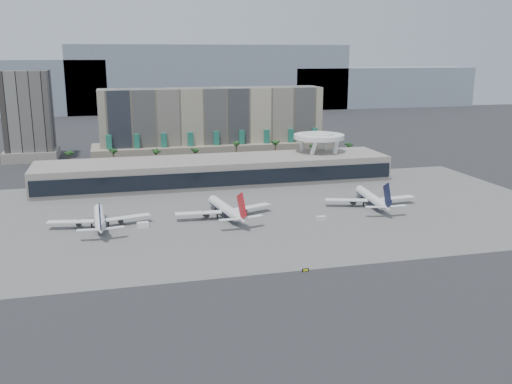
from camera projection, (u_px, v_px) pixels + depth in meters
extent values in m
plane|color=#232326|center=(281.00, 260.00, 175.21)|extent=(900.00, 900.00, 0.00)
cube|color=#5B5B59|center=(241.00, 213.00, 226.96)|extent=(260.00, 130.00, 0.06)
cube|color=gray|center=(210.00, 78.00, 623.59)|extent=(300.00, 60.00, 70.00)
cube|color=gray|center=(377.00, 87.00, 674.49)|extent=(220.00, 60.00, 45.00)
cube|color=tan|center=(213.00, 124.00, 337.30)|extent=(130.00, 22.00, 42.00)
cube|color=tan|center=(214.00, 151.00, 339.23)|extent=(140.00, 30.00, 10.00)
cube|color=#1F6D58|center=(110.00, 151.00, 314.49)|extent=(3.00, 2.00, 18.00)
cube|color=#1F6D58|center=(137.00, 150.00, 318.08)|extent=(3.00, 2.00, 18.00)
cube|color=#1F6D58|center=(164.00, 149.00, 321.68)|extent=(3.00, 2.00, 18.00)
cube|color=#1F6D58|center=(191.00, 148.00, 325.27)|extent=(3.00, 2.00, 18.00)
cube|color=#1F6D58|center=(217.00, 147.00, 328.87)|extent=(3.00, 2.00, 18.00)
cube|color=#1F6D58|center=(242.00, 146.00, 332.46)|extent=(3.00, 2.00, 18.00)
cube|color=#1F6D58|center=(267.00, 145.00, 336.06)|extent=(3.00, 2.00, 18.00)
cube|color=#1F6D58|center=(291.00, 144.00, 339.65)|extent=(3.00, 2.00, 18.00)
cube|color=#1F6D58|center=(315.00, 143.00, 343.24)|extent=(3.00, 2.00, 18.00)
cube|color=black|center=(29.00, 116.00, 334.48)|extent=(26.00, 26.00, 52.00)
cube|color=#A2998E|center=(32.00, 154.00, 339.96)|extent=(30.00, 30.00, 6.00)
cube|color=#A2998E|center=(216.00, 171.00, 277.30)|extent=(170.00, 32.00, 12.00)
cube|color=black|center=(222.00, 179.00, 262.18)|extent=(168.00, 0.60, 7.00)
cube|color=black|center=(216.00, 156.00, 275.58)|extent=(170.00, 12.00, 2.50)
cylinder|color=white|center=(326.00, 151.00, 302.45)|extent=(6.98, 6.99, 21.89)
cylinder|color=white|center=(303.00, 152.00, 299.40)|extent=(6.98, 6.99, 21.89)
cylinder|color=white|center=(311.00, 157.00, 287.42)|extent=(6.98, 6.99, 21.89)
cylinder|color=white|center=(335.00, 155.00, 290.47)|extent=(6.98, 6.99, 21.89)
cylinder|color=white|center=(319.00, 137.00, 292.79)|extent=(26.00, 26.00, 2.20)
cylinder|color=white|center=(319.00, 134.00, 292.48)|extent=(16.00, 16.00, 1.20)
cylinder|color=brown|center=(70.00, 164.00, 293.47)|extent=(0.70, 0.70, 12.00)
sphere|color=#1C451B|center=(69.00, 153.00, 292.11)|extent=(2.80, 2.80, 2.80)
cylinder|color=brown|center=(114.00, 162.00, 298.74)|extent=(0.70, 0.70, 12.00)
sphere|color=#1C451B|center=(113.00, 152.00, 297.38)|extent=(2.80, 2.80, 2.80)
cylinder|color=brown|center=(156.00, 160.00, 304.01)|extent=(0.70, 0.70, 12.00)
sphere|color=#1C451B|center=(156.00, 150.00, 302.66)|extent=(2.80, 2.80, 2.80)
cylinder|color=brown|center=(195.00, 159.00, 309.05)|extent=(0.70, 0.70, 12.00)
sphere|color=#1C451B|center=(195.00, 148.00, 307.69)|extent=(2.80, 2.80, 2.80)
cylinder|color=brown|center=(237.00, 157.00, 314.56)|extent=(0.70, 0.70, 12.00)
sphere|color=#1C451B|center=(237.00, 147.00, 313.20)|extent=(2.80, 2.80, 2.80)
cylinder|color=brown|center=(275.00, 155.00, 319.83)|extent=(0.70, 0.70, 12.00)
sphere|color=#1C451B|center=(275.00, 145.00, 318.47)|extent=(2.80, 2.80, 2.80)
cylinder|color=brown|center=(312.00, 153.00, 325.10)|extent=(0.70, 0.70, 12.00)
sphere|color=#1C451B|center=(312.00, 144.00, 323.74)|extent=(2.80, 2.80, 2.80)
cylinder|color=brown|center=(349.00, 152.00, 330.61)|extent=(0.70, 0.70, 12.00)
sphere|color=#1C451B|center=(350.00, 142.00, 329.25)|extent=(2.80, 2.80, 2.80)
cylinder|color=white|center=(100.00, 217.00, 208.84)|extent=(4.64, 25.28, 3.69)
cylinder|color=black|center=(100.00, 218.00, 208.88)|extent=(4.55, 24.78, 3.62)
cone|color=white|center=(99.00, 207.00, 222.28)|extent=(3.84, 4.29, 3.69)
cone|color=white|center=(101.00, 229.00, 193.62)|extent=(4.00, 8.43, 3.69)
cube|color=white|center=(71.00, 222.00, 205.33)|extent=(16.99, 6.47, 0.32)
cube|color=white|center=(128.00, 217.00, 210.91)|extent=(17.00, 7.64, 0.32)
cylinder|color=black|center=(79.00, 223.00, 206.74)|extent=(2.17, 3.76, 2.03)
cylinder|color=black|center=(120.00, 220.00, 210.80)|extent=(2.17, 3.76, 2.03)
cube|color=black|center=(100.00, 217.00, 191.19)|extent=(0.78, 8.39, 9.71)
cube|color=white|center=(88.00, 230.00, 191.51)|extent=(7.55, 2.77, 0.23)
cube|color=white|center=(113.00, 228.00, 193.80)|extent=(7.62, 3.30, 0.23)
cylinder|color=black|center=(99.00, 217.00, 218.60)|extent=(0.46, 0.46, 1.48)
cylinder|color=black|center=(92.00, 225.00, 207.79)|extent=(0.65, 0.65, 1.48)
cylinder|color=black|center=(108.00, 224.00, 209.41)|extent=(0.65, 0.65, 1.48)
cylinder|color=white|center=(224.00, 208.00, 220.74)|extent=(7.92, 26.83, 3.89)
cylinder|color=black|center=(224.00, 208.00, 220.78)|extent=(7.76, 26.29, 3.81)
cone|color=white|center=(211.00, 199.00, 234.33)|extent=(4.52, 4.92, 3.89)
cone|color=white|center=(240.00, 219.00, 205.34)|extent=(5.19, 9.25, 3.89)
cube|color=white|center=(198.00, 213.00, 215.93)|extent=(17.70, 4.85, 0.34)
cube|color=white|center=(251.00, 207.00, 224.09)|extent=(17.75, 9.87, 0.34)
cylinder|color=black|center=(205.00, 214.00, 217.71)|extent=(2.71, 4.17, 2.14)
cylinder|color=black|center=(243.00, 210.00, 223.65)|extent=(2.71, 4.17, 2.14)
cube|color=#B1141A|center=(242.00, 206.00, 202.83)|extent=(1.84, 8.81, 10.24)
cube|color=white|center=(230.00, 219.00, 202.69)|extent=(7.81, 2.25, 0.24)
cube|color=white|center=(253.00, 217.00, 206.03)|extent=(8.07, 4.30, 0.24)
cylinder|color=black|center=(215.00, 208.00, 230.64)|extent=(0.49, 0.49, 1.56)
cylinder|color=black|center=(217.00, 216.00, 219.34)|extent=(0.68, 0.68, 1.56)
cylinder|color=black|center=(233.00, 214.00, 221.71)|extent=(0.68, 0.68, 1.56)
cylinder|color=white|center=(370.00, 197.00, 237.38)|extent=(6.33, 26.52, 3.85)
cylinder|color=black|center=(370.00, 197.00, 237.42)|extent=(6.21, 25.99, 3.78)
cone|color=white|center=(358.00, 189.00, 251.84)|extent=(4.25, 4.68, 3.85)
cone|color=white|center=(385.00, 207.00, 221.01)|extent=(4.66, 8.99, 3.85)
cube|color=white|center=(346.00, 200.00, 235.02)|extent=(17.69, 8.87, 0.34)
cube|color=white|center=(395.00, 198.00, 238.17)|extent=(17.66, 5.80, 0.34)
cylinder|color=black|center=(352.00, 202.00, 236.14)|extent=(2.48, 4.04, 2.12)
cylinder|color=black|center=(388.00, 200.00, 238.44)|extent=(2.48, 4.04, 2.12)
cube|color=black|center=(387.00, 195.00, 218.43)|extent=(1.31, 8.75, 10.14)
cube|color=white|center=(375.00, 207.00, 219.33)|extent=(7.99, 3.85, 0.24)
cube|color=white|center=(397.00, 206.00, 220.62)|extent=(7.79, 2.46, 0.24)
cylinder|color=black|center=(362.00, 197.00, 247.86)|extent=(0.48, 0.48, 1.54)
cylinder|color=black|center=(363.00, 204.00, 236.64)|extent=(0.67, 0.67, 1.54)
cylinder|color=black|center=(378.00, 204.00, 237.56)|extent=(0.67, 0.67, 1.54)
cube|color=white|center=(143.00, 225.00, 207.53)|extent=(4.29, 2.44, 2.00)
cube|color=silver|center=(321.00, 219.00, 215.71)|extent=(3.72, 2.36, 1.82)
cube|color=black|center=(305.00, 270.00, 165.84)|extent=(2.08, 0.51, 0.94)
cube|color=gold|center=(306.00, 270.00, 165.68)|extent=(1.49, 0.21, 0.56)
cylinder|color=black|center=(303.00, 271.00, 165.71)|extent=(0.11, 0.11, 0.56)
cylinder|color=black|center=(308.00, 270.00, 166.07)|extent=(0.11, 0.11, 0.56)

